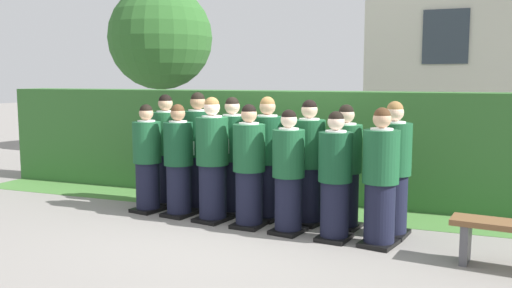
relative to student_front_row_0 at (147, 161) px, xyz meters
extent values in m
plane|color=gray|center=(1.67, -0.23, -0.73)|extent=(60.00, 60.00, 0.00)
cylinder|color=black|center=(0.00, 0.00, -0.38)|extent=(0.34, 0.34, 0.71)
cube|color=black|center=(0.00, 0.00, -0.71)|extent=(0.44, 0.50, 0.05)
cylinder|color=#19512D|center=(0.00, 0.00, 0.27)|extent=(0.40, 0.40, 0.59)
cylinder|color=white|center=(0.00, 0.00, 0.57)|extent=(0.25, 0.25, 0.03)
cube|color=#236038|center=(0.04, 0.19, 0.39)|extent=(0.04, 0.02, 0.26)
sphere|color=tan|center=(0.00, 0.00, 0.68)|extent=(0.20, 0.20, 0.20)
sphere|color=black|center=(0.00, 0.00, 0.72)|extent=(0.18, 0.18, 0.18)
cylinder|color=black|center=(0.55, -0.06, -0.38)|extent=(0.34, 0.34, 0.72)
cube|color=black|center=(0.55, -0.06, -0.71)|extent=(0.43, 0.50, 0.05)
cylinder|color=#144728|center=(0.55, -0.06, 0.28)|extent=(0.41, 0.41, 0.59)
cylinder|color=white|center=(0.55, -0.06, 0.58)|extent=(0.25, 0.25, 0.03)
cube|color=gold|center=(0.58, 0.13, 0.40)|extent=(0.04, 0.02, 0.26)
sphere|color=tan|center=(0.55, -0.06, 0.70)|extent=(0.20, 0.20, 0.20)
sphere|color=#472D19|center=(0.55, -0.06, 0.73)|extent=(0.19, 0.19, 0.19)
cube|color=white|center=(0.59, 0.20, 0.19)|extent=(0.15, 0.03, 0.20)
cylinder|color=black|center=(1.10, -0.14, -0.35)|extent=(0.37, 0.37, 0.77)
cube|color=black|center=(1.10, -0.14, -0.71)|extent=(0.47, 0.54, 0.05)
cylinder|color=#19512D|center=(1.10, -0.14, 0.35)|extent=(0.43, 0.43, 0.63)
cylinder|color=white|center=(1.10, -0.14, 0.67)|extent=(0.27, 0.27, 0.03)
cube|color=#236038|center=(1.14, 0.06, 0.48)|extent=(0.04, 0.02, 0.28)
sphere|color=beige|center=(1.10, -0.14, 0.79)|extent=(0.22, 0.22, 0.22)
sphere|color=olive|center=(1.10, -0.14, 0.83)|extent=(0.20, 0.20, 0.20)
cube|color=white|center=(1.16, 0.13, 0.25)|extent=(0.15, 0.04, 0.20)
cylinder|color=black|center=(1.67, -0.24, -0.37)|extent=(0.35, 0.35, 0.73)
cube|color=black|center=(1.67, -0.24, -0.71)|extent=(0.40, 0.48, 0.05)
cylinder|color=#19512D|center=(1.67, -0.24, 0.30)|extent=(0.41, 0.41, 0.60)
cylinder|color=white|center=(1.67, -0.24, 0.60)|extent=(0.26, 0.26, 0.03)
cube|color=navy|center=(1.68, -0.04, 0.42)|extent=(0.04, 0.01, 0.27)
sphere|color=tan|center=(1.67, -0.24, 0.72)|extent=(0.21, 0.21, 0.21)
sphere|color=black|center=(1.67, -0.24, 0.76)|extent=(0.19, 0.19, 0.19)
cube|color=white|center=(1.69, 0.03, 0.21)|extent=(0.15, 0.02, 0.20)
cylinder|color=black|center=(2.23, -0.32, -0.38)|extent=(0.34, 0.34, 0.71)
cube|color=black|center=(2.23, -0.32, -0.71)|extent=(0.43, 0.50, 0.05)
cylinder|color=#19512D|center=(2.23, -0.32, 0.26)|extent=(0.40, 0.40, 0.58)
cylinder|color=white|center=(2.23, -0.32, 0.56)|extent=(0.25, 0.25, 0.03)
cube|color=navy|center=(2.26, -0.14, 0.38)|extent=(0.04, 0.02, 0.26)
sphere|color=beige|center=(2.23, -0.32, 0.67)|extent=(0.20, 0.20, 0.20)
sphere|color=black|center=(2.23, -0.32, 0.71)|extent=(0.18, 0.18, 0.18)
cube|color=white|center=(2.27, -0.07, 0.18)|extent=(0.15, 0.03, 0.20)
cylinder|color=black|center=(2.83, -0.40, -0.38)|extent=(0.34, 0.34, 0.71)
cube|color=black|center=(2.83, -0.40, -0.71)|extent=(0.41, 0.48, 0.05)
cylinder|color=#144728|center=(2.83, -0.40, 0.26)|extent=(0.40, 0.40, 0.58)
cylinder|color=white|center=(2.83, -0.40, 0.56)|extent=(0.25, 0.25, 0.03)
cube|color=gold|center=(2.86, -0.22, 0.38)|extent=(0.04, 0.02, 0.26)
sphere|color=beige|center=(2.83, -0.40, 0.67)|extent=(0.20, 0.20, 0.20)
sphere|color=black|center=(2.83, -0.40, 0.71)|extent=(0.18, 0.18, 0.18)
cube|color=white|center=(2.86, -0.15, 0.18)|extent=(0.15, 0.03, 0.20)
cylinder|color=black|center=(3.36, -0.44, -0.37)|extent=(0.35, 0.35, 0.73)
cube|color=black|center=(3.36, -0.44, -0.71)|extent=(0.46, 0.52, 0.05)
cylinder|color=#19512D|center=(3.36, -0.44, 0.30)|extent=(0.41, 0.41, 0.60)
cylinder|color=white|center=(3.36, -0.44, 0.61)|extent=(0.26, 0.26, 0.03)
cube|color=gold|center=(3.40, -0.25, 0.42)|extent=(0.04, 0.02, 0.27)
sphere|color=tan|center=(3.36, -0.44, 0.72)|extent=(0.21, 0.21, 0.21)
sphere|color=#472D19|center=(3.36, -0.44, 0.76)|extent=(0.19, 0.19, 0.19)
cylinder|color=black|center=(0.01, 0.51, -0.35)|extent=(0.37, 0.37, 0.77)
cube|color=black|center=(0.01, 0.51, -0.71)|extent=(0.47, 0.54, 0.05)
cylinder|color=#1E5B33|center=(0.01, 0.51, 0.35)|extent=(0.43, 0.43, 0.63)
cylinder|color=white|center=(0.01, 0.51, 0.67)|extent=(0.27, 0.27, 0.03)
cube|color=#236038|center=(0.05, 0.71, 0.48)|extent=(0.04, 0.02, 0.28)
sphere|color=tan|center=(0.01, 0.51, 0.80)|extent=(0.22, 0.22, 0.22)
sphere|color=black|center=(0.01, 0.51, 0.84)|extent=(0.20, 0.20, 0.20)
cylinder|color=black|center=(0.61, 0.42, -0.34)|extent=(0.38, 0.38, 0.79)
cube|color=black|center=(0.61, 0.42, -0.71)|extent=(0.46, 0.54, 0.05)
cylinder|color=#144728|center=(0.61, 0.42, 0.38)|extent=(0.45, 0.45, 0.65)
cylinder|color=white|center=(0.61, 0.42, 0.71)|extent=(0.28, 0.28, 0.03)
cube|color=navy|center=(0.63, 0.63, 0.51)|extent=(0.04, 0.02, 0.29)
sphere|color=tan|center=(0.61, 0.42, 0.84)|extent=(0.22, 0.22, 0.22)
sphere|color=black|center=(0.61, 0.42, 0.87)|extent=(0.20, 0.20, 0.20)
cylinder|color=black|center=(1.18, 0.35, -0.35)|extent=(0.36, 0.36, 0.76)
cube|color=black|center=(1.18, 0.35, -0.71)|extent=(0.45, 0.53, 0.05)
cylinder|color=#144728|center=(1.18, 0.35, 0.34)|extent=(0.43, 0.43, 0.63)
cylinder|color=white|center=(1.18, 0.35, 0.66)|extent=(0.27, 0.27, 0.03)
cube|color=navy|center=(1.21, 0.56, 0.47)|extent=(0.04, 0.02, 0.28)
sphere|color=beige|center=(1.18, 0.35, 0.78)|extent=(0.21, 0.21, 0.21)
sphere|color=black|center=(1.18, 0.35, 0.82)|extent=(0.20, 0.20, 0.20)
cylinder|color=black|center=(1.75, 0.22, -0.35)|extent=(0.37, 0.37, 0.77)
cube|color=black|center=(1.75, 0.22, -0.71)|extent=(0.47, 0.55, 0.05)
cylinder|color=#144728|center=(1.75, 0.22, 0.35)|extent=(0.43, 0.43, 0.63)
cylinder|color=white|center=(1.75, 0.22, 0.67)|extent=(0.27, 0.27, 0.03)
cube|color=gold|center=(1.79, 0.42, 0.48)|extent=(0.04, 0.02, 0.28)
sphere|color=tan|center=(1.75, 0.22, 0.80)|extent=(0.22, 0.22, 0.22)
sphere|color=olive|center=(1.75, 0.22, 0.83)|extent=(0.20, 0.20, 0.20)
cube|color=white|center=(1.81, 0.49, 0.26)|extent=(0.15, 0.04, 0.20)
cylinder|color=black|center=(2.34, 0.19, -0.36)|extent=(0.36, 0.36, 0.75)
cube|color=black|center=(2.34, 0.19, -0.71)|extent=(0.47, 0.54, 0.05)
cylinder|color=#19512D|center=(2.34, 0.19, 0.33)|extent=(0.43, 0.43, 0.62)
cylinder|color=white|center=(2.34, 0.19, 0.65)|extent=(0.26, 0.26, 0.03)
cube|color=gold|center=(2.38, 0.39, 0.45)|extent=(0.04, 0.02, 0.27)
sphere|color=beige|center=(2.34, 0.19, 0.77)|extent=(0.21, 0.21, 0.21)
sphere|color=black|center=(2.34, 0.19, 0.80)|extent=(0.20, 0.20, 0.20)
cylinder|color=black|center=(2.84, 0.12, -0.37)|extent=(0.35, 0.35, 0.73)
cube|color=black|center=(2.84, 0.12, -0.71)|extent=(0.43, 0.50, 0.05)
cylinder|color=#1E5B33|center=(2.84, 0.12, 0.30)|extent=(0.41, 0.41, 0.60)
cylinder|color=white|center=(2.84, 0.12, 0.60)|extent=(0.26, 0.26, 0.03)
cube|color=navy|center=(2.86, 0.32, 0.42)|extent=(0.04, 0.02, 0.27)
sphere|color=beige|center=(2.84, 0.12, 0.72)|extent=(0.21, 0.21, 0.21)
sphere|color=black|center=(2.84, 0.12, 0.76)|extent=(0.19, 0.19, 0.19)
cylinder|color=black|center=(3.44, 0.02, -0.36)|extent=(0.36, 0.36, 0.76)
cube|color=black|center=(3.44, 0.02, -0.71)|extent=(0.44, 0.52, 0.05)
cylinder|color=#19512D|center=(3.44, 0.02, 0.33)|extent=(0.43, 0.43, 0.62)
cylinder|color=white|center=(3.44, 0.02, 0.65)|extent=(0.26, 0.26, 0.03)
cube|color=#236038|center=(3.47, 0.22, 0.46)|extent=(0.04, 0.02, 0.27)
sphere|color=beige|center=(3.44, 0.02, 0.77)|extent=(0.21, 0.21, 0.21)
sphere|color=olive|center=(3.44, 0.02, 0.81)|extent=(0.20, 0.20, 0.20)
cube|color=#33662D|center=(1.67, 1.66, 0.12)|extent=(10.65, 0.70, 1.71)
cube|color=beige|center=(5.09, 7.47, 1.48)|extent=(6.01, 4.30, 4.43)
cube|color=#2D3842|center=(3.74, 5.30, 2.01)|extent=(0.90, 0.04, 1.10)
cylinder|color=brown|center=(-3.30, 5.89, 0.11)|extent=(0.24, 0.24, 1.68)
sphere|color=#2D6028|center=(-3.30, 5.89, 2.21)|extent=(2.69, 2.69, 2.69)
cube|color=#4C4C51|center=(4.29, -0.70, -0.52)|extent=(0.12, 0.33, 0.42)
cube|color=#477A38|center=(1.67, 0.86, -0.73)|extent=(10.65, 0.90, 0.01)
camera|label=1|loc=(4.28, -6.66, 1.19)|focal=38.53mm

